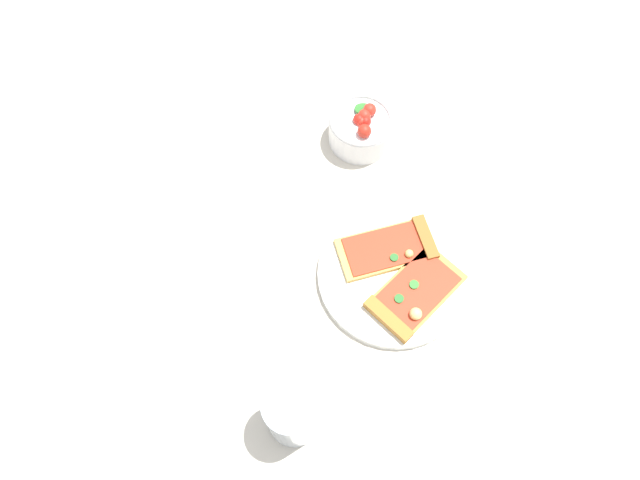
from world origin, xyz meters
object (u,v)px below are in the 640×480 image
at_px(paper_napkin, 232,190).
at_px(plate, 393,275).
at_px(pizza_slice_far, 412,297).
at_px(salad_bowl, 361,128).
at_px(soda_glass, 293,413).
at_px(pizza_slice_near, 393,247).

bearing_deg(paper_napkin, plate, -143.38).
xyz_separation_m(pizza_slice_far, salad_bowl, (0.31, -0.06, 0.01)).
bearing_deg(pizza_slice_far, paper_napkin, 32.84).
distance_m(salad_bowl, soda_glass, 0.50).
distance_m(pizza_slice_near, salad_bowl, 0.23).
height_order(pizza_slice_far, soda_glass, soda_glass).
bearing_deg(plate, pizza_slice_near, -22.79).
bearing_deg(salad_bowl, soda_glass, 144.57).
height_order(plate, paper_napkin, plate).
height_order(pizza_slice_far, salad_bowl, salad_bowl).
distance_m(pizza_slice_far, salad_bowl, 0.32).
height_order(plate, pizza_slice_near, pizza_slice_near).
distance_m(pizza_slice_near, pizza_slice_far, 0.09).
bearing_deg(pizza_slice_near, pizza_slice_far, 173.37).
xyz_separation_m(plate, pizza_slice_near, (0.04, -0.02, 0.01)).
relative_size(plate, soda_glass, 1.94).
relative_size(salad_bowl, soda_glass, 0.90).
xyz_separation_m(salad_bowl, soda_glass, (-0.41, 0.29, 0.02)).
xyz_separation_m(pizza_slice_near, pizza_slice_far, (-0.09, 0.01, 0.00)).
bearing_deg(paper_napkin, salad_bowl, -87.15).
xyz_separation_m(soda_glass, paper_napkin, (0.40, -0.04, -0.06)).
bearing_deg(pizza_slice_far, salad_bowl, -10.13).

